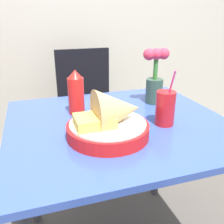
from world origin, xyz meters
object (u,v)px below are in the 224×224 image
(ketchup_bottle, at_px, (76,93))
(drink_cup, at_px, (165,109))
(chair_far_window, at_px, (87,101))
(flower_vase, at_px, (155,77))
(food_basket, at_px, (111,120))

(ketchup_bottle, relative_size, drink_cup, 0.88)
(chair_far_window, bearing_deg, flower_vase, -73.40)
(flower_vase, bearing_deg, drink_cup, -107.62)
(chair_far_window, distance_m, flower_vase, 0.77)
(chair_far_window, relative_size, drink_cup, 4.09)
(chair_far_window, height_order, ketchup_bottle, ketchup_bottle)
(ketchup_bottle, xyz_separation_m, drink_cup, (0.31, -0.23, -0.03))
(ketchup_bottle, height_order, drink_cup, drink_cup)
(ketchup_bottle, distance_m, drink_cup, 0.39)
(drink_cup, xyz_separation_m, flower_vase, (0.08, 0.25, 0.07))
(food_basket, distance_m, ketchup_bottle, 0.27)
(flower_vase, bearing_deg, food_basket, -138.06)
(drink_cup, relative_size, flower_vase, 0.84)
(food_basket, height_order, flower_vase, flower_vase)
(chair_far_window, distance_m, drink_cup, 0.97)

